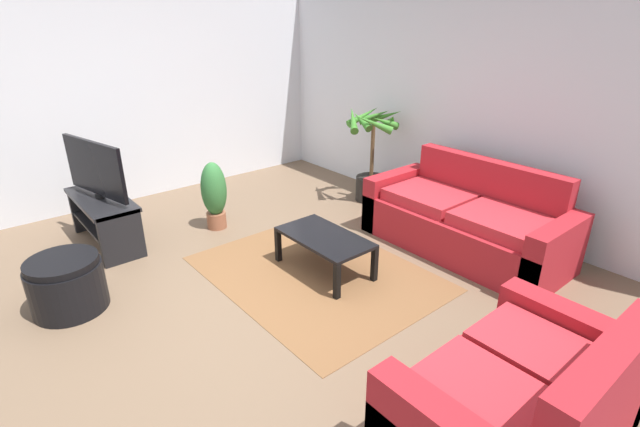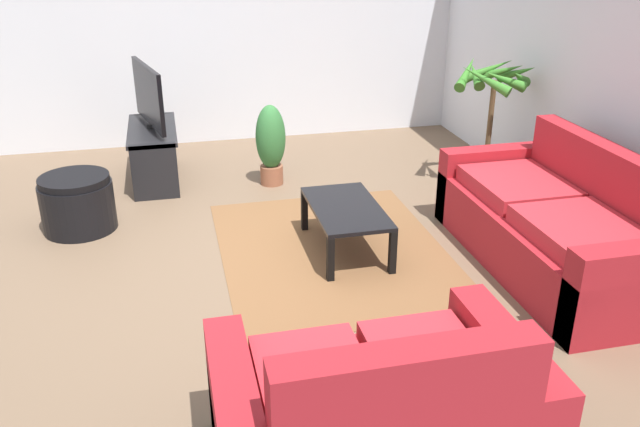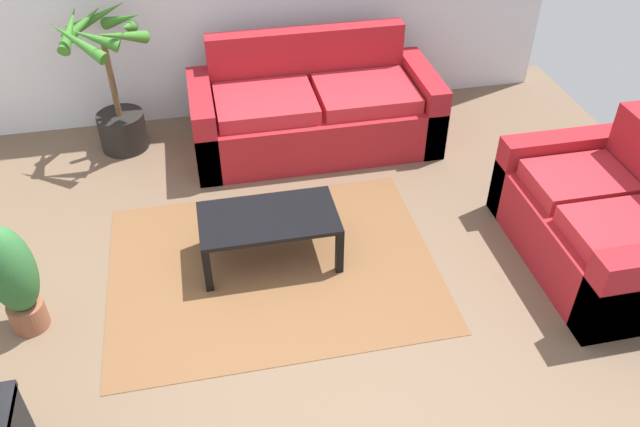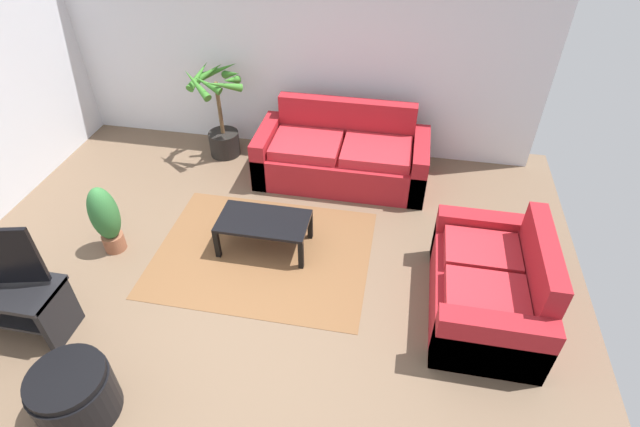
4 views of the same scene
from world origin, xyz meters
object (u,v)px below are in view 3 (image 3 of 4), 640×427
(coffee_table, at_px, (268,222))
(potted_plant_small, at_px, (13,277))
(couch_loveseat, at_px, (603,225))
(potted_palm, at_px, (113,90))
(couch_main, at_px, (314,112))

(coffee_table, bearing_deg, potted_plant_small, -168.35)
(couch_loveseat, bearing_deg, potted_plant_small, 177.84)
(potted_plant_small, bearing_deg, coffee_table, 11.65)
(potted_palm, bearing_deg, couch_loveseat, -33.49)
(coffee_table, distance_m, potted_palm, 1.97)
(couch_loveseat, xyz_separation_m, potted_palm, (-3.22, 2.13, 0.25))
(couch_loveseat, distance_m, coffee_table, 2.24)
(couch_main, distance_m, potted_plant_small, 2.74)
(couch_main, xyz_separation_m, potted_plant_small, (-2.13, -1.72, 0.11))
(coffee_table, distance_m, potted_plant_small, 1.58)
(couch_loveseat, distance_m, potted_plant_small, 3.73)
(coffee_table, relative_size, potted_plant_small, 1.18)
(potted_plant_small, bearing_deg, potted_palm, 75.54)
(couch_main, distance_m, couch_loveseat, 2.45)
(couch_main, relative_size, potted_palm, 1.69)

